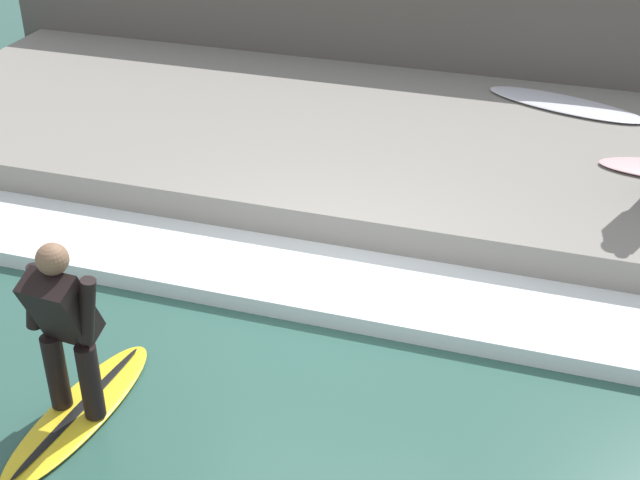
# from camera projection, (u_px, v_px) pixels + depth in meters

# --- Properties ---
(ground_plane) EXTENTS (28.00, 28.00, 0.00)m
(ground_plane) POSITION_uv_depth(u_px,v_px,m) (308.00, 326.00, 7.96)
(ground_plane) COLOR #2D564C
(concrete_ledge) EXTENTS (4.40, 12.54, 0.49)m
(concrete_ledge) POSITION_uv_depth(u_px,v_px,m) (397.00, 151.00, 10.59)
(concrete_ledge) COLOR gray
(concrete_ledge) RESTS_ON ground_plane
(back_wall) EXTENTS (0.50, 13.17, 1.75)m
(back_wall) POSITION_uv_depth(u_px,v_px,m) (441.00, 38.00, 12.28)
(back_wall) COLOR #544F49
(back_wall) RESTS_ON ground_plane
(wave_foam_crest) EXTENTS (1.14, 11.91, 0.16)m
(wave_foam_crest) POSITION_uv_depth(u_px,v_px,m) (328.00, 284.00, 8.40)
(wave_foam_crest) COLOR white
(wave_foam_crest) RESTS_ON ground_plane
(surfboard_riding) EXTENTS (1.83, 0.62, 0.07)m
(surfboard_riding) POSITION_uv_depth(u_px,v_px,m) (80.00, 412.00, 6.92)
(surfboard_riding) COLOR yellow
(surfboard_riding) RESTS_ON ground_plane
(surfer_riding) EXTENTS (0.49, 0.67, 1.49)m
(surfer_riding) POSITION_uv_depth(u_px,v_px,m) (64.00, 323.00, 6.49)
(surfer_riding) COLOR black
(surfer_riding) RESTS_ON surfboard_riding
(surfboard_spare) EXTENTS (1.16, 2.11, 0.06)m
(surfboard_spare) POSITION_uv_depth(u_px,v_px,m) (565.00, 104.00, 11.14)
(surfboard_spare) COLOR silver
(surfboard_spare) RESTS_ON concrete_ledge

